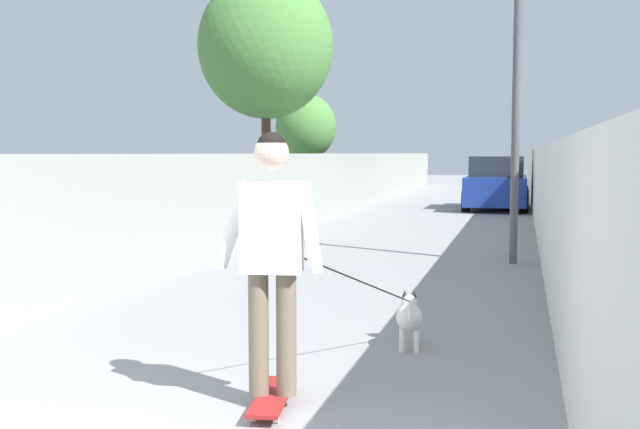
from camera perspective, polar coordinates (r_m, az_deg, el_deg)
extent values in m
plane|color=gray|center=(17.62, 7.66, -0.71)|extent=(80.00, 80.00, 0.00)
cube|color=#999E93|center=(16.18, -2.62, 1.73)|extent=(48.00, 0.30, 1.62)
cube|color=silver|center=(15.43, 16.60, 1.64)|extent=(48.00, 0.30, 1.75)
cylinder|color=brown|center=(23.32, -1.07, 2.94)|extent=(0.28, 0.28, 1.88)
ellipsoid|color=#4C843D|center=(23.32, -1.08, 6.62)|extent=(1.86, 1.86, 2.01)
cylinder|color=#473523|center=(17.35, -4.07, 4.40)|extent=(0.21, 0.21, 3.12)
ellipsoid|color=#4C843D|center=(17.52, -4.12, 12.53)|extent=(3.05, 3.05, 3.26)
cylinder|color=#4C4C51|center=(11.49, 14.52, 6.33)|extent=(0.12, 0.12, 4.00)
cube|color=maroon|center=(5.01, -3.58, -13.50)|extent=(0.82, 0.32, 0.02)
cylinder|color=beige|center=(5.30, -3.80, -12.96)|extent=(0.06, 0.04, 0.06)
cylinder|color=beige|center=(5.28, -2.27, -13.03)|extent=(0.06, 0.04, 0.06)
cylinder|color=beige|center=(4.78, -5.04, -14.96)|extent=(0.06, 0.04, 0.06)
cylinder|color=beige|center=(4.75, -3.32, -15.06)|extent=(0.06, 0.04, 0.06)
cylinder|color=#726651|center=(4.92, -4.65, -8.91)|extent=(0.15, 0.15, 0.79)
cylinder|color=#726651|center=(4.89, -2.55, -8.99)|extent=(0.15, 0.15, 0.79)
cube|color=white|center=(4.79, -3.65, -0.96)|extent=(0.27, 0.41, 0.58)
cylinder|color=white|center=(4.83, -6.45, -0.73)|extent=(0.13, 0.29, 0.58)
cylinder|color=white|center=(4.75, -0.80, -0.97)|extent=(0.12, 0.19, 0.59)
sphere|color=beige|center=(4.76, -3.68, 4.66)|extent=(0.22, 0.22, 0.22)
sphere|color=black|center=(4.76, -3.68, 5.12)|extent=(0.19, 0.19, 0.19)
ellipsoid|color=white|center=(6.41, 6.75, -7.67)|extent=(0.40, 0.27, 0.22)
sphere|color=white|center=(6.64, 6.74, -6.63)|extent=(0.15, 0.15, 0.15)
cone|color=black|center=(6.62, 6.40, -5.95)|extent=(0.06, 0.06, 0.06)
cone|color=black|center=(6.62, 7.10, -5.95)|extent=(0.06, 0.06, 0.06)
cylinder|color=white|center=(6.57, 6.20, -8.96)|extent=(0.04, 0.04, 0.18)
cylinder|color=white|center=(6.57, 7.26, -8.97)|extent=(0.04, 0.04, 0.18)
cylinder|color=white|center=(6.33, 6.19, -9.47)|extent=(0.04, 0.04, 0.18)
cylinder|color=white|center=(6.34, 7.29, -9.48)|extent=(0.04, 0.04, 0.18)
cylinder|color=white|center=(6.16, 6.77, -7.41)|extent=(0.14, 0.05, 0.13)
cylinder|color=black|center=(5.57, 2.28, -4.74)|extent=(1.69, 0.65, 0.66)
cube|color=navy|center=(22.62, 13.15, 1.81)|extent=(3.80, 1.70, 0.80)
cube|color=#262B33|center=(22.60, 13.18, 3.53)|extent=(1.98, 1.50, 0.60)
cylinder|color=black|center=(23.84, 11.33, 1.40)|extent=(0.64, 0.22, 0.64)
cylinder|color=black|center=(23.80, 15.13, 1.32)|extent=(0.64, 0.22, 0.64)
cylinder|color=black|center=(21.49, 10.93, 1.06)|extent=(0.64, 0.22, 0.64)
cylinder|color=black|center=(21.44, 15.15, 0.98)|extent=(0.64, 0.22, 0.64)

